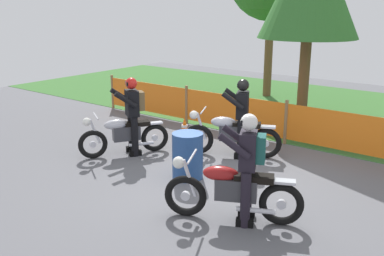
# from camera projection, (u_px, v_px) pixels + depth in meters

# --- Properties ---
(ground) EXTENTS (24.00, 24.00, 0.02)m
(ground) POSITION_uv_depth(u_px,v_px,m) (217.00, 181.00, 8.24)
(ground) COLOR #5B5B60
(grass_verge) EXTENTS (24.00, 7.67, 0.01)m
(grass_verge) POSITION_uv_depth(u_px,v_px,m) (342.00, 112.00, 13.27)
(grass_verge) COLOR #386B2D
(grass_verge) RESTS_ON ground
(barrier_fence) EXTENTS (11.87, 0.08, 1.05)m
(barrier_fence) POSITION_uv_depth(u_px,v_px,m) (286.00, 122.00, 10.21)
(barrier_fence) COLOR olive
(barrier_fence) RESTS_ON ground
(motorcycle_lead) EXTENTS (1.96, 1.08, 1.01)m
(motorcycle_lead) POSITION_uv_depth(u_px,v_px,m) (231.00, 134.00, 9.41)
(motorcycle_lead) COLOR black
(motorcycle_lead) RESTS_ON ground
(motorcycle_trailing) EXTENTS (1.96, 1.08, 1.01)m
(motorcycle_trailing) POSITION_uv_depth(u_px,v_px,m) (232.00, 191.00, 6.60)
(motorcycle_trailing) COLOR black
(motorcycle_trailing) RESTS_ON ground
(motorcycle_third) EXTENTS (1.14, 1.74, 0.94)m
(motorcycle_third) POSITION_uv_depth(u_px,v_px,m) (124.00, 135.00, 9.49)
(motorcycle_third) COLOR black
(motorcycle_third) RESTS_ON ground
(rider_lead) EXTENTS (0.71, 0.70, 1.69)m
(rider_lead) POSITION_uv_depth(u_px,v_px,m) (241.00, 115.00, 9.25)
(rider_lead) COLOR black
(rider_lead) RESTS_ON ground
(rider_trailing) EXTENTS (0.78, 0.70, 1.69)m
(rider_trailing) POSITION_uv_depth(u_px,v_px,m) (248.00, 163.00, 6.43)
(rider_trailing) COLOR black
(rider_trailing) RESTS_ON ground
(rider_third) EXTENTS (0.71, 0.79, 1.69)m
(rider_third) POSITION_uv_depth(u_px,v_px,m) (133.00, 112.00, 9.43)
(rider_third) COLOR black
(rider_third) RESTS_ON ground
(traffic_cone) EXTENTS (0.32, 0.32, 0.53)m
(traffic_cone) POSITION_uv_depth(u_px,v_px,m) (185.00, 128.00, 10.72)
(traffic_cone) COLOR black
(traffic_cone) RESTS_ON ground
(spare_drum) EXTENTS (0.58, 0.58, 0.88)m
(spare_drum) POSITION_uv_depth(u_px,v_px,m) (188.00, 156.00, 8.24)
(spare_drum) COLOR navy
(spare_drum) RESTS_ON ground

